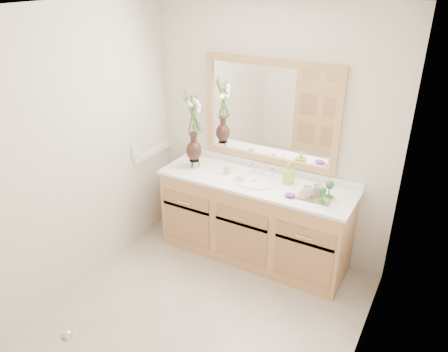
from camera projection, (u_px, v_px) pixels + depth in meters
The scene contains 22 objects.
floor at pixel (199, 319), 3.59m from camera, with size 2.60×2.60×0.00m, color #C1B2A5.
ceiling at pixel (189, 7), 2.54m from camera, with size 2.40×2.60×0.02m, color white.
wall_back at pixel (270, 133), 4.08m from camera, with size 2.40×0.02×2.40m, color silver.
wall_front at pixel (45, 302), 2.04m from camera, with size 2.40×0.02×2.40m, color silver.
wall_left at pixel (72, 157), 3.59m from camera, with size 0.02×2.60×2.40m, color silver.
wall_right at pixel (368, 237), 2.54m from camera, with size 0.02×2.60×2.40m, color silver.
vanity at pixel (254, 220), 4.21m from camera, with size 1.80×0.55×0.80m.
counter at pixel (256, 182), 4.03m from camera, with size 1.84×0.57×0.03m, color white.
sink at pixel (255, 187), 4.03m from camera, with size 0.38×0.34×0.23m.
mirror at pixel (270, 113), 3.98m from camera, with size 1.32×0.04×0.97m.
switch_plate at pixel (136, 150), 4.28m from camera, with size 0.02×0.12×0.12m, color white.
door at pixel (14, 310), 2.28m from camera, with size 0.80×0.03×2.00m, color tan.
flower_vase at pixel (193, 119), 4.08m from camera, with size 0.18×0.18×0.73m.
tumbler at pixel (227, 170), 4.14m from camera, with size 0.06×0.06×0.08m, color beige.
soap_dish at pixel (241, 178), 4.05m from camera, with size 0.10×0.10×0.03m.
soap_bottle at pixel (289, 174), 3.95m from camera, with size 0.08×0.08×0.17m, color #A8E235.
purple_dish at pixel (290, 195), 3.73m from camera, with size 0.10×0.08×0.03m, color #64297D.
tray at pixel (315, 197), 3.72m from camera, with size 0.28×0.19×0.01m, color brown.
mug_left at pixel (308, 191), 3.70m from camera, with size 0.10×0.09×0.10m, color beige.
mug_right at pixel (318, 189), 3.73m from camera, with size 0.09×0.09×0.09m, color beige.
goblet_front at pixel (323, 192), 3.59m from camera, with size 0.06×0.06×0.14m.
goblet_back at pixel (330, 186), 3.67m from camera, with size 0.07×0.07×0.15m.
Camera 1 is at (1.51, -2.27, 2.63)m, focal length 35.00 mm.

